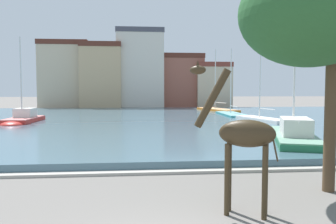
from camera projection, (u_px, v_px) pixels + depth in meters
The scene contains 14 objects.
harbor_water at pixel (140, 121), 34.83m from camera, with size 77.24×41.91×0.42m, color #476675.
quay_edge_coping at pixel (147, 172), 13.78m from camera, with size 77.24×0.50×0.12m, color #ADA89E.
giraffe_statue at pixel (242, 136), 9.18m from camera, with size 2.29×1.32×4.18m.
sailboat_white at pixel (258, 120), 32.68m from camera, with size 3.56×7.56×9.46m.
sailboat_teal at pixel (230, 115), 40.57m from camera, with size 2.35×8.98×8.14m.
sailboat_orange at pixel (214, 111), 48.02m from camera, with size 4.64×9.75×8.91m.
sailboat_green at pixel (293, 136), 20.64m from camera, with size 5.10×9.65×6.29m.
sailboat_red at pixel (22, 121), 30.81m from camera, with size 2.46×6.37×8.03m.
shade_tree at pixel (336, 7), 11.18m from camera, with size 6.69×6.06×7.76m.
townhouse_corner_house at pixel (67, 76), 59.22m from camera, with size 8.12×8.01×11.40m.
townhouse_end_terrace at pixel (102, 77), 57.93m from camera, with size 6.67×7.62×10.95m.
townhouse_narrow_midrow at pixel (140, 70), 58.90m from camera, with size 7.91×6.85×13.42m.
townhouse_tall_gabled at pixel (180, 82), 61.31m from camera, with size 7.61×7.10×9.49m.
townhouse_wide_warehouse at pixel (212, 86), 60.58m from camera, with size 6.12×6.13×7.98m.
Camera 1 is at (-0.45, -6.69, 3.39)m, focal length 36.78 mm.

